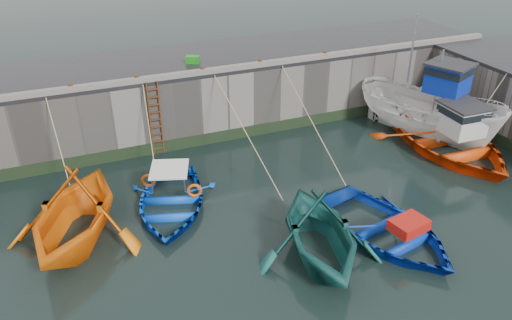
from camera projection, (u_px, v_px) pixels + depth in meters
name	position (u px, v px, depth m)	size (l,w,h in m)	color
ground	(311.00, 295.00, 13.87)	(120.00, 120.00, 0.00)	black
quay_back	(186.00, 93.00, 23.26)	(30.00, 5.00, 3.00)	slate
road_back	(183.00, 60.00, 22.50)	(30.00, 5.00, 0.16)	black
kerb_back	(198.00, 72.00, 20.51)	(30.00, 0.30, 0.20)	slate
algae_back	(203.00, 140.00, 21.81)	(30.00, 0.08, 0.50)	black
ladder	(155.00, 119.00, 20.45)	(0.51, 0.08, 3.20)	#3F1E0F
boat_near_white	(80.00, 239.00, 16.09)	(4.53, 5.25, 2.76)	orange
boat_near_white_rope	(70.00, 183.00, 19.08)	(0.04, 3.53, 3.10)	tan
boat_near_blue	(171.00, 207.00, 17.65)	(3.44, 4.82, 1.00)	blue
boat_near_blue_rope	(151.00, 164.00, 20.39)	(0.04, 3.15, 3.10)	tan
boat_near_blacktrim	(317.00, 256.00, 15.34)	(4.09, 4.74, 2.50)	#195752
boat_near_blacktrim_rope	(250.00, 172.00, 19.83)	(0.04, 6.62, 3.10)	tan
boat_near_navy	(385.00, 236.00, 16.20)	(3.69, 5.17, 1.07)	#0C36B5
boat_near_navy_rope	(306.00, 160.00, 20.68)	(0.04, 6.62, 3.10)	tan
boat_far_white	(428.00, 114.00, 22.12)	(5.06, 7.28, 5.64)	white
boat_far_orange	(448.00, 141.00, 21.28)	(5.10, 6.98, 4.41)	#E8460C
fish_crate	(193.00, 59.00, 21.84)	(0.59, 0.38, 0.31)	#188217
bollard_a	(71.00, 87.00, 18.89)	(0.18, 0.18, 0.28)	#3F1E0F
bollard_b	(137.00, 79.00, 19.73)	(0.18, 0.18, 0.28)	#3F1E0F
bollard_c	(202.00, 70.00, 20.64)	(0.18, 0.18, 0.28)	#3F1E0F
bollard_d	(260.00, 63.00, 21.51)	(0.18, 0.18, 0.28)	#3F1E0F
bollard_e	(325.00, 54.00, 22.59)	(0.18, 0.18, 0.28)	#3F1E0F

